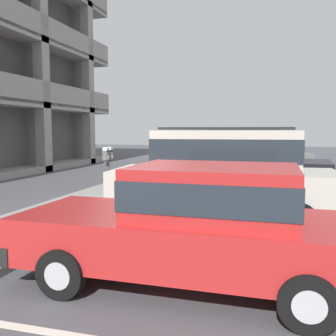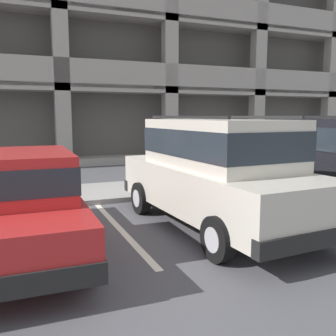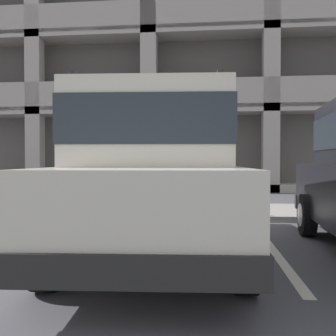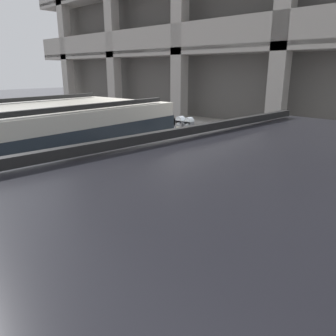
# 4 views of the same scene
# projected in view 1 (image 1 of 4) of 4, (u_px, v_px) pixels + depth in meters

# --- Properties ---
(ground_plane) EXTENTS (80.00, 80.00, 0.10)m
(ground_plane) POSITION_uv_depth(u_px,v_px,m) (123.00, 218.00, 8.62)
(ground_plane) COLOR #4C4C51
(sidewalk) EXTENTS (40.00, 2.20, 0.12)m
(sidewalk) POSITION_uv_depth(u_px,v_px,m) (72.00, 210.00, 8.95)
(sidewalk) COLOR gray
(sidewalk) RESTS_ON ground_plane
(parking_stall_lines) EXTENTS (12.98, 4.80, 0.01)m
(parking_stall_lines) POSITION_uv_depth(u_px,v_px,m) (196.00, 206.00, 9.78)
(parking_stall_lines) COLOR silver
(parking_stall_lines) RESTS_ON ground_plane
(silver_suv) EXTENTS (2.21, 4.88, 2.03)m
(silver_suv) POSITION_uv_depth(u_px,v_px,m) (224.00, 172.00, 7.97)
(silver_suv) COLOR beige
(silver_suv) RESTS_ON ground_plane
(red_sedan) EXTENTS (1.88, 4.50, 1.54)m
(red_sedan) POSITION_uv_depth(u_px,v_px,m) (199.00, 222.00, 4.71)
(red_sedan) COLOR red
(red_sedan) RESTS_ON ground_plane
(dark_hatchback) EXTENTS (2.22, 4.89, 2.03)m
(dark_hatchback) POSITION_uv_depth(u_px,v_px,m) (245.00, 161.00, 10.82)
(dark_hatchback) COLOR black
(dark_hatchback) RESTS_ON ground_plane
(blue_coupe) EXTENTS (2.31, 4.93, 2.03)m
(blue_coupe) POSITION_uv_depth(u_px,v_px,m) (246.00, 154.00, 14.27)
(blue_coupe) COLOR #5B665B
(blue_coupe) RESTS_ON ground_plane
(parking_meter_near) EXTENTS (0.35, 0.12, 1.47)m
(parking_meter_near) POSITION_uv_depth(u_px,v_px,m) (108.00, 163.00, 8.60)
(parking_meter_near) COLOR #47474C
(parking_meter_near) RESTS_ON sidewalk
(parking_meter_far) EXTENTS (0.15, 0.12, 1.42)m
(parking_meter_far) POSITION_uv_depth(u_px,v_px,m) (178.00, 154.00, 14.76)
(parking_meter_far) COLOR #47474C
(parking_meter_far) RESTS_ON sidewalk
(fire_hydrant) EXTENTS (0.30, 0.30, 0.70)m
(fire_hydrant) POSITION_uv_depth(u_px,v_px,m) (146.00, 177.00, 12.14)
(fire_hydrant) COLOR gold
(fire_hydrant) RESTS_ON sidewalk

